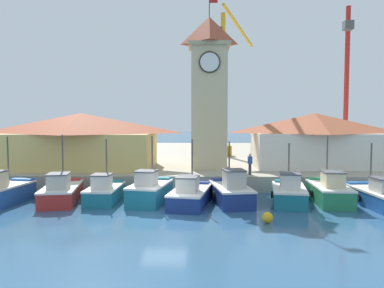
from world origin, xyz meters
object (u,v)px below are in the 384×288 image
fishing_boat_right_inner (231,192)px  warehouse_left (81,140)px  port_crane_far (346,97)px  fishing_boat_far_right (329,191)px  warehouse_right (315,140)px  port_crane_near (224,99)px  clock_tower (209,89)px  fishing_boat_center (150,191)px  fishing_boat_mid_right (190,195)px  fishing_boat_right_outer (289,193)px  fishing_boat_left_outer (2,193)px  fishing_boat_left_inner (61,192)px  mooring_buoy (267,217)px  fishing_boat_end_right (376,196)px  dock_worker_near_tower (250,164)px  fishing_boat_mid_left (105,192)px

fishing_boat_right_inner → warehouse_left: 15.35m
port_crane_far → fishing_boat_right_inner: bearing=-126.0°
fishing_boat_far_right → warehouse_right: warehouse_right is taller
fishing_boat_far_right → port_crane_near: port_crane_near is taller
fishing_boat_far_right → clock_tower: 13.36m
clock_tower → fishing_boat_right_inner: bearing=-81.6°
fishing_boat_center → fishing_boat_right_inner: fishing_boat_center is taller
fishing_boat_mid_right → fishing_boat_far_right: (9.02, 0.89, 0.08)m
fishing_boat_center → fishing_boat_right_outer: bearing=-0.2°
fishing_boat_left_outer → fishing_boat_left_inner: size_ratio=0.93×
mooring_buoy → warehouse_left: bearing=137.0°
fishing_boat_left_inner → fishing_boat_center: fishing_boat_left_inner is taller
fishing_boat_end_right → fishing_boat_left_inner: bearing=178.3°
warehouse_left → dock_worker_near_tower: (14.23, -4.00, -1.59)m
fishing_boat_right_inner → mooring_buoy: 4.76m
fishing_boat_right_inner → warehouse_right: bearing=48.8°
fishing_boat_left_inner → dock_worker_near_tower: (12.90, 4.39, 1.36)m
fishing_boat_center → fishing_boat_mid_left: bearing=174.0°
fishing_boat_right_inner → fishing_boat_mid_right: bearing=-167.1°
port_crane_far → mooring_buoy: 30.11m
fishing_boat_center → port_crane_near: bearing=73.1°
fishing_boat_left_inner → warehouse_left: warehouse_left is taller
port_crane_near → dock_worker_near_tower: port_crane_near is taller
fishing_boat_left_inner → warehouse_right: (19.20, 9.12, 2.96)m
fishing_boat_mid_left → fishing_boat_end_right: (17.32, -0.78, -0.01)m
fishing_boat_left_outer → warehouse_left: (2.18, 9.13, 2.87)m
fishing_boat_left_inner → fishing_boat_mid_left: fishing_boat_left_inner is taller
fishing_boat_far_right → fishing_boat_right_inner: bearing=-177.4°
fishing_boat_mid_right → mooring_buoy: size_ratio=8.95×
fishing_boat_center → fishing_boat_mid_right: fishing_boat_center is taller
fishing_boat_center → fishing_boat_right_inner: (5.27, 0.02, -0.03)m
fishing_boat_mid_left → fishing_boat_center: fishing_boat_center is taller
fishing_boat_mid_left → dock_worker_near_tower: (10.09, 4.22, 1.39)m
warehouse_right → fishing_boat_mid_left: bearing=-151.4°
fishing_boat_mid_right → port_crane_near: port_crane_near is taller
fishing_boat_mid_left → fishing_boat_right_inner: bearing=-2.1°
fishing_boat_center → mooring_buoy: fishing_boat_center is taller
fishing_boat_left_outer → clock_tower: (13.37, 9.09, 7.28)m
dock_worker_near_tower → port_crane_far: bearing=50.8°
fishing_boat_far_right → fishing_boat_end_right: 2.76m
mooring_buoy → fishing_boat_right_inner: bearing=108.9°
fishing_boat_right_inner → fishing_boat_mid_left: bearing=177.9°
fishing_boat_center → fishing_boat_mid_right: (2.63, -0.59, -0.12)m
fishing_boat_left_inner → fishing_boat_right_outer: (14.80, -0.17, 0.02)m
clock_tower → warehouse_left: (-11.19, 0.03, -4.41)m
fishing_boat_center → port_crane_near: (6.02, 19.83, 6.98)m
fishing_boat_end_right → clock_tower: (-10.27, 8.97, 7.40)m
port_crane_near → fishing_boat_mid_right: bearing=-99.4°
fishing_boat_mid_left → port_crane_far: size_ratio=0.24×
fishing_boat_left_inner → port_crane_near: bearing=58.9°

